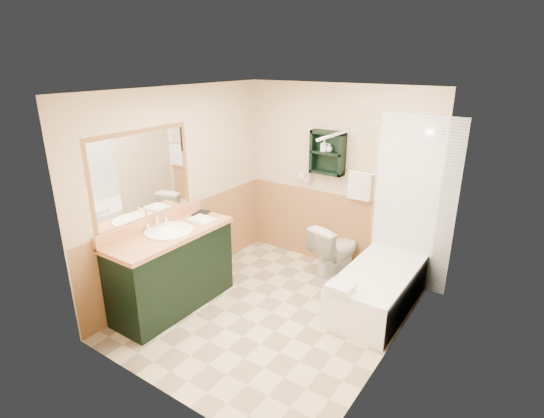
{
  "coord_description": "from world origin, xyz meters",
  "views": [
    {
      "loc": [
        2.3,
        -3.35,
        2.7
      ],
      "look_at": [
        -0.13,
        0.2,
        1.15
      ],
      "focal_mm": 28.0,
      "sensor_mm": 36.0,
      "label": 1
    }
  ],
  "objects": [
    {
      "name": "floor",
      "position": [
        0.0,
        0.0,
        0.0
      ],
      "size": [
        3.0,
        3.0,
        0.0
      ],
      "primitive_type": "plane",
      "color": "beige",
      "rests_on": "ground"
    },
    {
      "name": "back_wall",
      "position": [
        0.0,
        1.52,
        1.2
      ],
      "size": [
        2.6,
        0.04,
        2.4
      ],
      "primitive_type": "cube",
      "color": "beige",
      "rests_on": "ground"
    },
    {
      "name": "left_wall",
      "position": [
        -1.32,
        0.0,
        1.2
      ],
      "size": [
        0.04,
        3.0,
        2.4
      ],
      "primitive_type": "cube",
      "color": "beige",
      "rests_on": "ground"
    },
    {
      "name": "right_wall",
      "position": [
        1.32,
        0.0,
        1.2
      ],
      "size": [
        0.04,
        3.0,
        2.4
      ],
      "primitive_type": "cube",
      "color": "beige",
      "rests_on": "ground"
    },
    {
      "name": "ceiling",
      "position": [
        0.0,
        0.0,
        2.42
      ],
      "size": [
        2.6,
        3.0,
        0.04
      ],
      "primitive_type": "cube",
      "color": "white",
      "rests_on": "back_wall"
    },
    {
      "name": "wainscot_left",
      "position": [
        -1.29,
        0.0,
        0.5
      ],
      "size": [
        2.98,
        2.98,
        1.0
      ],
      "primitive_type": null,
      "color": "tan",
      "rests_on": "left_wall"
    },
    {
      "name": "wainscot_back",
      "position": [
        0.0,
        1.49,
        0.5
      ],
      "size": [
        2.58,
        2.58,
        1.0
      ],
      "primitive_type": null,
      "color": "tan",
      "rests_on": "back_wall"
    },
    {
      "name": "mirror_frame",
      "position": [
        -1.27,
        -0.55,
        1.5
      ],
      "size": [
        1.3,
        1.3,
        1.0
      ],
      "primitive_type": null,
      "color": "#985E31",
      "rests_on": "left_wall"
    },
    {
      "name": "mirror_glass",
      "position": [
        -1.27,
        -0.55,
        1.5
      ],
      "size": [
        1.2,
        1.2,
        0.9
      ],
      "primitive_type": null,
      "color": "white",
      "rests_on": "left_wall"
    },
    {
      "name": "tile_right",
      "position": [
        1.28,
        0.75,
        1.05
      ],
      "size": [
        1.5,
        1.5,
        2.1
      ],
      "primitive_type": null,
      "color": "white",
      "rests_on": "right_wall"
    },
    {
      "name": "tile_back",
      "position": [
        1.03,
        1.48,
        1.05
      ],
      "size": [
        0.95,
        0.95,
        2.1
      ],
      "primitive_type": null,
      "color": "white",
      "rests_on": "back_wall"
    },
    {
      "name": "tile_accent",
      "position": [
        1.27,
        0.75,
        1.9
      ],
      "size": [
        1.5,
        1.5,
        0.1
      ],
      "primitive_type": null,
      "color": "#154A26",
      "rests_on": "right_wall"
    },
    {
      "name": "wall_shelf",
      "position": [
        -0.1,
        1.41,
        1.55
      ],
      "size": [
        0.45,
        0.15,
        0.55
      ],
      "primitive_type": "cube",
      "color": "black",
      "rests_on": "back_wall"
    },
    {
      "name": "hair_dryer",
      "position": [
        -0.4,
        1.43,
        1.2
      ],
      "size": [
        0.1,
        0.24,
        0.18
      ],
      "primitive_type": null,
      "color": "silver",
      "rests_on": "back_wall"
    },
    {
      "name": "towel_bar",
      "position": [
        0.35,
        1.45,
        1.35
      ],
      "size": [
        0.4,
        0.06,
        0.4
      ],
      "primitive_type": null,
      "color": "white",
      "rests_on": "back_wall"
    },
    {
      "name": "curtain_rod",
      "position": [
        0.53,
        0.75,
        2.0
      ],
      "size": [
        0.03,
        1.6,
        0.03
      ],
      "primitive_type": "cylinder",
      "rotation": [
        1.57,
        0.0,
        0.0
      ],
      "color": "silver",
      "rests_on": "back_wall"
    },
    {
      "name": "shower_curtain",
      "position": [
        0.53,
        0.92,
        1.15
      ],
      "size": [
        1.05,
        1.05,
        1.7
      ],
      "primitive_type": null,
      "color": "beige",
      "rests_on": "curtain_rod"
    },
    {
      "name": "vanity",
      "position": [
        -0.99,
        -0.5,
        0.46
      ],
      "size": [
        0.59,
        1.45,
        0.92
      ],
      "primitive_type": "cube",
      "color": "black",
      "rests_on": "ground"
    },
    {
      "name": "bathtub",
      "position": [
        0.93,
        0.81,
        0.23
      ],
      "size": [
        0.69,
        1.5,
        0.46
      ],
      "primitive_type": "cube",
      "color": "white",
      "rests_on": "ground"
    },
    {
      "name": "toilet",
      "position": [
        0.18,
        1.21,
        0.34
      ],
      "size": [
        0.58,
        0.78,
        0.69
      ],
      "primitive_type": "imported",
      "rotation": [
        0.0,
        0.0,
        2.85
      ],
      "color": "white",
      "rests_on": "ground"
    },
    {
      "name": "counter_towel",
      "position": [
        -0.89,
        -0.09,
        0.94
      ],
      "size": [
        0.28,
        0.22,
        0.04
      ],
      "primitive_type": "cube",
      "color": "white",
      "rests_on": "vanity"
    },
    {
      "name": "vanity_book",
      "position": [
        -1.16,
        0.08,
        1.02
      ],
      "size": [
        0.15,
        0.05,
        0.2
      ],
      "primitive_type": "imported",
      "rotation": [
        0.0,
        0.0,
        0.22
      ],
      "color": "black",
      "rests_on": "vanity"
    },
    {
      "name": "tub_towel",
      "position": [
        0.75,
        0.14,
        0.5
      ],
      "size": [
        0.26,
        0.22,
        0.07
      ],
      "primitive_type": "cube",
      "color": "white",
      "rests_on": "bathtub"
    },
    {
      "name": "soap_bottle_a",
      "position": [
        -0.15,
        1.4,
        1.6
      ],
      "size": [
        0.07,
        0.15,
        0.07
      ],
      "primitive_type": "imported",
      "rotation": [
        0.0,
        0.0,
        -0.03
      ],
      "color": "white",
      "rests_on": "wall_shelf"
    },
    {
      "name": "soap_bottle_b",
      "position": [
        -0.07,
        1.4,
        1.61
      ],
      "size": [
        0.1,
        0.12,
        0.08
      ],
      "primitive_type": "imported",
      "rotation": [
        0.0,
        0.0,
        -0.23
      ],
      "color": "white",
      "rests_on": "wall_shelf"
    }
  ]
}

